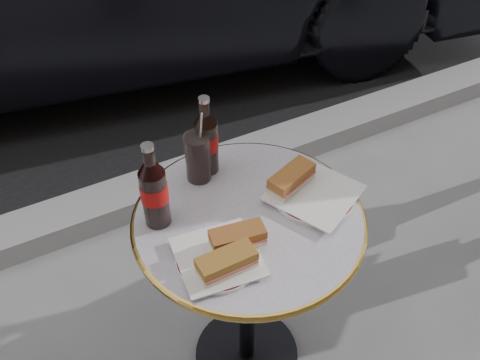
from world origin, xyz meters
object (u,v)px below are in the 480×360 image
bistro_table (248,297)px  cola_bottle_left (153,185)px  cola_glass (198,157)px  cola_bottle_right (206,135)px  plate_left (218,259)px  plate_right (314,195)px

bistro_table → cola_bottle_left: cola_bottle_left is taller
cola_bottle_left → cola_glass: bearing=31.9°
cola_bottle_left → cola_bottle_right: bearing=31.7°
bistro_table → plate_left: 0.41m
plate_left → cola_glass: size_ratio=1.38×
plate_left → cola_glass: (0.08, 0.29, 0.07)m
plate_left → cola_bottle_left: size_ratio=0.81×
plate_left → cola_bottle_left: 0.24m
bistro_table → cola_bottle_left: (-0.22, 0.09, 0.49)m
cola_bottle_right → plate_right: bearing=-48.6°
plate_right → cola_bottle_left: (-0.41, 0.11, 0.12)m
cola_bottle_right → cola_glass: bearing=-149.0°
plate_left → cola_bottle_left: bearing=113.0°
cola_bottle_right → cola_glass: cola_bottle_right is taller
bistro_table → cola_bottle_left: size_ratio=2.88×
plate_right → cola_glass: cola_glass is taller
plate_right → bistro_table: bearing=174.5°
plate_left → plate_right: bearing=13.0°
cola_bottle_right → plate_left: bearing=-110.9°
cola_bottle_left → cola_glass: size_ratio=1.71×
bistro_table → cola_bottle_left: bearing=156.4°
bistro_table → plate_left: plate_left is taller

